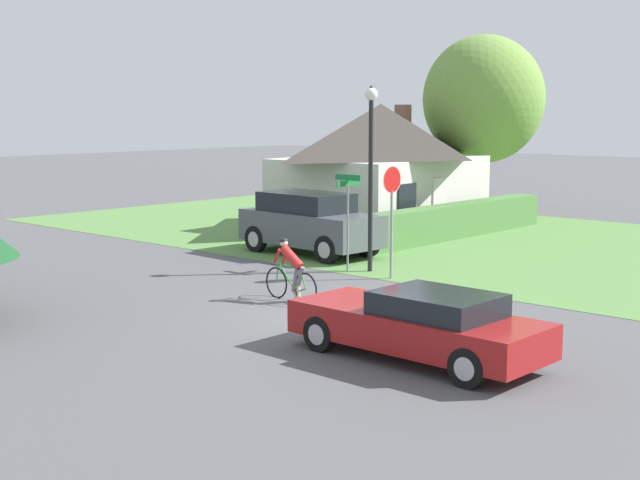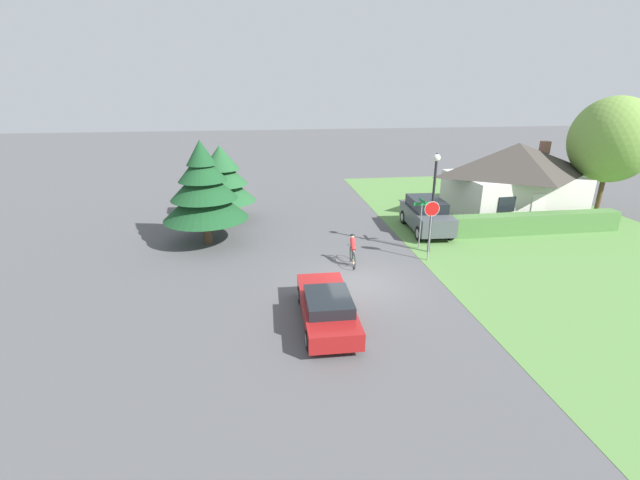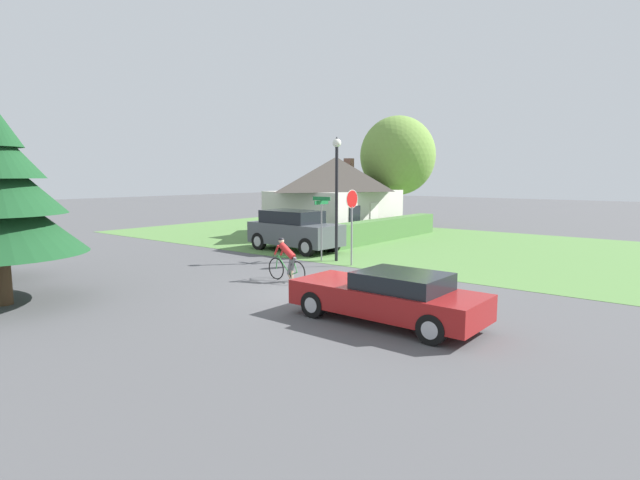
{
  "view_description": "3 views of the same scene",
  "coord_description": "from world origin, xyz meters",
  "views": [
    {
      "loc": [
        -14.53,
        -12.08,
        4.43
      ],
      "look_at": [
        -0.17,
        0.87,
        1.62
      ],
      "focal_mm": 50.0,
      "sensor_mm": 36.0,
      "label": 1
    },
    {
      "loc": [
        -3.97,
        -16.49,
        8.16
      ],
      "look_at": [
        -1.47,
        1.0,
        1.77
      ],
      "focal_mm": 24.0,
      "sensor_mm": 36.0,
      "label": 2
    },
    {
      "loc": [
        -12.06,
        -9.02,
        3.53
      ],
      "look_at": [
        -0.41,
        0.2,
        1.63
      ],
      "focal_mm": 28.0,
      "sensor_mm": 36.0,
      "label": 3
    }
  ],
  "objects": [
    {
      "name": "stop_sign",
      "position": [
        4.07,
        2.14,
        2.13
      ],
      "size": [
        0.73,
        0.07,
        3.01
      ],
      "rotation": [
        0.0,
        0.0,
        3.1
      ],
      "color": "gray",
      "rests_on": "ground"
    },
    {
      "name": "cyclist",
      "position": [
        0.28,
        2.18,
        0.71
      ],
      "size": [
        0.44,
        1.79,
        1.49
      ],
      "rotation": [
        0.0,
        0.0,
        1.49
      ],
      "color": "black",
      "rests_on": "ground"
    },
    {
      "name": "parked_suv_right",
      "position": [
        5.65,
        6.54,
        0.99
      ],
      "size": [
        2.23,
        4.73,
        1.92
      ],
      "rotation": [
        0.0,
        0.0,
        1.52
      ],
      "color": "#4C5156",
      "rests_on": "ground"
    },
    {
      "name": "grass_verge_right",
      "position": [
        11.74,
        4.0,
        0.01
      ],
      "size": [
        16.0,
        36.0,
        0.01
      ],
      "primitive_type": "cube",
      "color": "#568442",
      "rests_on": "ground"
    },
    {
      "name": "ground_plane",
      "position": [
        0.0,
        0.0,
        0.0
      ],
      "size": [
        140.0,
        140.0,
        0.0
      ],
      "primitive_type": "plane",
      "color": "#515154"
    },
    {
      "name": "street_lamp",
      "position": [
        4.55,
        3.24,
        3.38
      ],
      "size": [
        0.35,
        0.35,
        5.13
      ],
      "color": "black",
      "rests_on": "ground"
    },
    {
      "name": "deciduous_tree_right",
      "position": [
        18.27,
        8.2,
        4.92
      ],
      "size": [
        5.11,
        5.11,
        7.61
      ],
      "color": "#4C3823",
      "rests_on": "ground"
    },
    {
      "name": "street_name_sign",
      "position": [
        4.22,
        3.78,
        1.87
      ],
      "size": [
        0.9,
        0.9,
        2.69
      ],
      "color": "gray",
      "rests_on": "ground"
    },
    {
      "name": "cottage_house",
      "position": [
        12.65,
        9.27,
        2.45
      ],
      "size": [
        8.56,
        6.13,
        4.71
      ],
      "rotation": [
        0.0,
        0.0,
        0.05
      ],
      "color": "beige",
      "rests_on": "ground"
    },
    {
      "name": "hedge_row",
      "position": [
        11.78,
        5.29,
        0.59
      ],
      "size": [
        10.42,
        0.9,
        1.18
      ],
      "primitive_type": "cube",
      "color": "#4C7A3D",
      "rests_on": "ground"
    },
    {
      "name": "sedan_left_lane",
      "position": [
        -1.8,
        -3.02,
        0.64
      ],
      "size": [
        1.89,
        4.81,
        1.28
      ],
      "rotation": [
        0.0,
        0.0,
        1.56
      ],
      "color": "maroon",
      "rests_on": "ground"
    }
  ]
}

